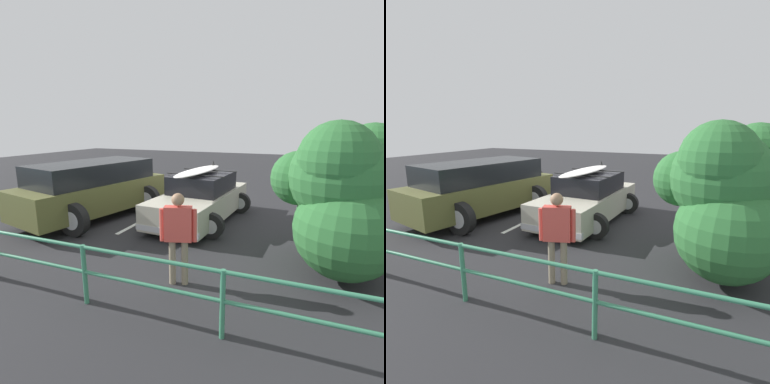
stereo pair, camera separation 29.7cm
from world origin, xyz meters
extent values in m
cube|color=#28282B|center=(0.00, 0.00, -0.01)|extent=(44.00, 44.00, 0.02)
cube|color=silver|center=(0.82, 0.38, 0.00)|extent=(0.12, 3.82, 0.00)
cube|color=#B7B29E|center=(-0.68, 0.38, 0.50)|extent=(1.77, 4.00, 0.65)
cube|color=black|center=(-0.68, 0.22, 1.08)|extent=(1.50, 1.95, 0.50)
cube|color=silver|center=(-0.60, 2.31, 0.29)|extent=(1.65, 0.17, 0.14)
cube|color=silver|center=(-0.76, -1.54, 0.29)|extent=(1.65, 0.17, 0.14)
cylinder|color=black|center=(-1.45, 1.63, 0.32)|extent=(0.63, 0.18, 0.63)
cylinder|color=#B7B7BC|center=(-1.45, 1.63, 0.32)|extent=(0.35, 0.19, 0.35)
cylinder|color=black|center=(0.20, 1.57, 0.32)|extent=(0.63, 0.18, 0.63)
cylinder|color=#B7B7BC|center=(0.20, 1.57, 0.32)|extent=(0.35, 0.19, 0.35)
cylinder|color=black|center=(-1.55, -0.80, 0.32)|extent=(0.63, 0.18, 0.63)
cylinder|color=#B7B7BC|center=(-1.55, -0.80, 0.32)|extent=(0.35, 0.19, 0.35)
cylinder|color=black|center=(0.10, -0.87, 0.32)|extent=(0.63, 0.18, 0.63)
cylinder|color=#B7B7BC|center=(0.10, -0.87, 0.32)|extent=(0.35, 0.19, 0.35)
cylinder|color=black|center=(-0.66, 0.74, 1.37)|extent=(1.69, 0.10, 0.03)
cylinder|color=black|center=(-0.70, -0.29, 1.37)|extent=(1.69, 0.10, 0.03)
ellipsoid|color=white|center=(-0.61, 0.35, 1.43)|extent=(0.74, 2.72, 0.09)
cone|color=black|center=(-0.67, -0.72, 1.54)|extent=(0.10, 0.10, 0.14)
cube|color=brown|center=(2.33, 1.31, 0.67)|extent=(2.58, 4.65, 0.81)
cube|color=black|center=(2.33, 1.31, 1.36)|extent=(2.25, 3.68, 0.57)
cylinder|color=black|center=(1.88, -0.95, 0.77)|extent=(0.76, 0.32, 0.74)
cylinder|color=black|center=(1.70, 2.77, 0.41)|extent=(0.83, 0.22, 0.83)
cylinder|color=#B7B7BC|center=(1.70, 2.77, 0.41)|extent=(0.45, 0.23, 0.45)
cylinder|color=black|center=(3.46, 2.42, 0.41)|extent=(0.83, 0.22, 0.83)
cylinder|color=#B7B7BC|center=(3.46, 2.42, 0.41)|extent=(0.45, 0.23, 0.45)
cylinder|color=black|center=(1.19, 0.19, 0.41)|extent=(0.83, 0.22, 0.83)
cylinder|color=#B7B7BC|center=(1.19, 0.19, 0.41)|extent=(0.45, 0.23, 0.45)
cylinder|color=black|center=(2.95, -0.16, 0.41)|extent=(0.83, 0.22, 0.83)
cylinder|color=#B7B7BC|center=(2.95, -0.16, 0.41)|extent=(0.45, 0.23, 0.45)
cylinder|color=gray|center=(-1.74, 3.82, 0.39)|extent=(0.11, 0.11, 0.78)
cylinder|color=gray|center=(-1.54, 3.88, 0.39)|extent=(0.11, 0.11, 0.78)
cube|color=#DB4C42|center=(-1.64, 3.85, 1.07)|extent=(0.49, 0.31, 0.59)
sphere|color=#9E7556|center=(-1.64, 3.85, 1.48)|extent=(0.21, 0.21, 0.21)
cylinder|color=#DB4C42|center=(-1.89, 3.77, 1.05)|extent=(0.08, 0.08, 0.55)
cylinder|color=#DB4C42|center=(-1.38, 3.93, 1.05)|extent=(0.08, 0.08, 0.55)
cylinder|color=#387F5B|center=(-2.72, 4.86, 0.47)|extent=(0.07, 0.07, 0.94)
cylinder|color=#387F5B|center=(-0.60, 4.92, 0.47)|extent=(0.07, 0.07, 0.94)
cylinder|color=#387F5B|center=(-0.60, 4.92, 0.91)|extent=(8.52, 0.30, 0.06)
cylinder|color=#387F5B|center=(-0.60, 4.92, 0.52)|extent=(8.52, 0.30, 0.06)
cylinder|color=#4C3828|center=(-4.00, 2.21, 0.30)|extent=(0.31, 0.31, 0.61)
sphere|color=#2D6B33|center=(-3.95, 2.78, 2.12)|extent=(1.25, 1.25, 1.25)
sphere|color=#2D6B33|center=(-4.01, 2.56, 1.82)|extent=(1.61, 1.61, 1.61)
sphere|color=#2D6B33|center=(-4.56, 1.81, 2.18)|extent=(1.07, 1.07, 1.07)
sphere|color=#2D6B33|center=(-4.20, 1.82, 0.87)|extent=(1.73, 1.73, 1.73)
sphere|color=#2D6B33|center=(-3.88, 2.13, 1.19)|extent=(1.03, 1.03, 1.03)
sphere|color=#2D6B33|center=(-4.18, 2.78, 0.96)|extent=(1.67, 1.67, 1.67)
sphere|color=#2D6B33|center=(-3.35, 2.14, 1.68)|extent=(1.03, 1.03, 1.03)
camera|label=1|loc=(-3.67, 8.08, 2.64)|focal=28.00mm
camera|label=2|loc=(-3.94, 7.96, 2.64)|focal=28.00mm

